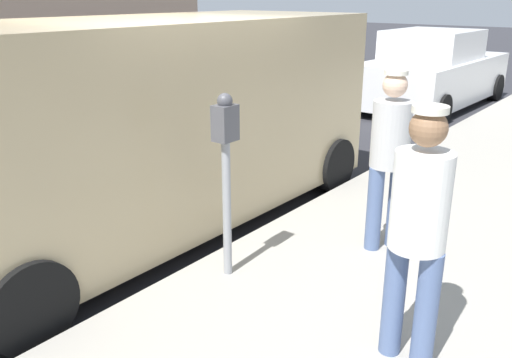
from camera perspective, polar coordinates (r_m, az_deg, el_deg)
name	(u,v)px	position (r m, az deg, el deg)	size (l,w,h in m)	color
ground_plane	(168,227)	(5.91, -9.24, -4.99)	(80.00, 80.00, 0.00)	#2D2D33
parking_meter_near	(226,155)	(4.22, -3.21, 2.50)	(0.14, 0.18, 1.52)	gray
pedestrian_in_gray	(390,151)	(4.87, 13.93, 2.93)	(0.34, 0.34, 1.62)	#4C608C
pedestrian_in_white	(418,224)	(3.33, 16.76, -4.60)	(0.36, 0.34, 1.65)	#4C608C
parked_van	(155,119)	(5.68, -10.57, 6.26)	(2.15, 5.21, 2.15)	tan
parked_sedan_ahead	(433,73)	(12.53, 18.17, 10.63)	(2.03, 4.44, 1.65)	white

